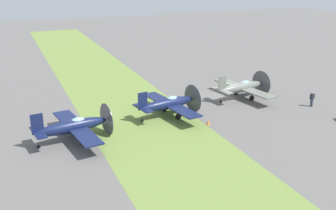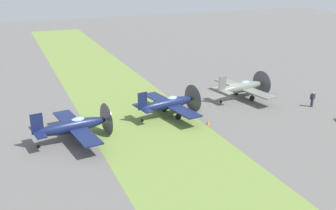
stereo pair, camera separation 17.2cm
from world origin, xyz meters
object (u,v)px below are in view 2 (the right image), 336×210
at_px(airplane_lead, 242,87).
at_px(airplane_trail, 73,126).
at_px(airplane_wingman, 169,104).
at_px(runway_marker_cone, 208,122).
at_px(ground_crew_chief, 312,99).

relative_size(airplane_lead, airplane_trail, 0.99).
bearing_deg(airplane_wingman, runway_marker_cone, 25.71).
distance_m(airplane_trail, runway_marker_cone, 13.02).
xyz_separation_m(airplane_wingman, runway_marker_cone, (3.75, 2.68, -1.14)).
height_order(airplane_trail, ground_crew_chief, airplane_trail).
relative_size(airplane_lead, airplane_wingman, 1.00).
bearing_deg(airplane_lead, runway_marker_cone, -62.52).
relative_size(airplane_wingman, ground_crew_chief, 5.31).
distance_m(airplane_wingman, airplane_trail, 10.48).
bearing_deg(runway_marker_cone, airplane_trail, -96.19).
xyz_separation_m(airplane_wingman, airplane_trail, (2.35, -10.22, 0.02)).
bearing_deg(airplane_wingman, ground_crew_chief, 67.49).
xyz_separation_m(airplane_lead, ground_crew_chief, (5.56, 5.55, -0.45)).
height_order(airplane_lead, ground_crew_chief, airplane_lead).
distance_m(airplane_lead, ground_crew_chief, 7.87).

